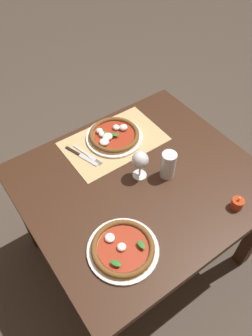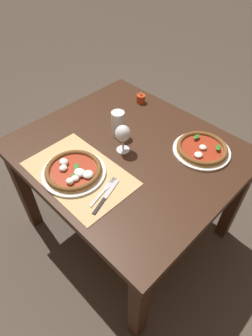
# 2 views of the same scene
# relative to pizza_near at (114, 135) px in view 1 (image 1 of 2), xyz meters

# --- Properties ---
(ground_plane) EXTENTS (24.00, 24.00, 0.00)m
(ground_plane) POSITION_rel_pizza_near_xyz_m (0.05, 0.31, -0.76)
(ground_plane) COLOR #473D33
(dining_table) EXTENTS (1.12, 0.99, 0.74)m
(dining_table) POSITION_rel_pizza_near_xyz_m (0.05, 0.31, -0.13)
(dining_table) COLOR #382114
(dining_table) RESTS_ON ground
(paper_placemat) EXTENTS (0.53, 0.34, 0.00)m
(paper_placemat) POSITION_rel_pizza_near_xyz_m (0.01, 0.02, -0.02)
(paper_placemat) COLOR tan
(paper_placemat) RESTS_ON dining_table
(pizza_near) EXTENTS (0.31, 0.31, 0.05)m
(pizza_near) POSITION_rel_pizza_near_xyz_m (0.00, 0.00, 0.00)
(pizza_near) COLOR silver
(pizza_near) RESTS_ON paper_placemat
(pizza_far) EXTENTS (0.30, 0.30, 0.04)m
(pizza_far) POSITION_rel_pizza_near_xyz_m (0.34, 0.57, -0.00)
(pizza_far) COLOR silver
(pizza_far) RESTS_ON dining_table
(wine_glass) EXTENTS (0.08, 0.08, 0.16)m
(wine_glass) POSITION_rel_pizza_near_xyz_m (0.04, 0.29, 0.08)
(wine_glass) COLOR silver
(wine_glass) RESTS_ON dining_table
(pint_glass) EXTENTS (0.07, 0.07, 0.15)m
(pint_glass) POSITION_rel_pizza_near_xyz_m (-0.07, 0.36, 0.05)
(pint_glass) COLOR silver
(pint_glass) RESTS_ON dining_table
(fork) EXTENTS (0.06, 0.20, 0.00)m
(fork) POSITION_rel_pizza_near_xyz_m (0.18, 0.03, -0.02)
(fork) COLOR #B7B7BC
(fork) RESTS_ON paper_placemat
(knife) EXTENTS (0.08, 0.21, 0.01)m
(knife) POSITION_rel_pizza_near_xyz_m (0.21, 0.01, -0.02)
(knife) COLOR black
(knife) RESTS_ON paper_placemat
(votive_candle) EXTENTS (0.06, 0.06, 0.07)m
(votive_candle) POSITION_rel_pizza_near_xyz_m (-0.20, 0.69, 0.00)
(votive_candle) COLOR #B23819
(votive_candle) RESTS_ON dining_table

